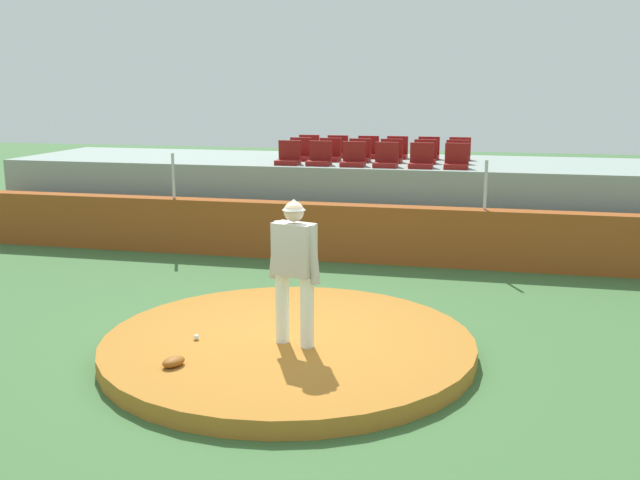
% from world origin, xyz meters
% --- Properties ---
extents(ground_plane, '(60.00, 60.00, 0.00)m').
position_xyz_m(ground_plane, '(0.00, 0.00, 0.00)').
color(ground_plane, '#3D6837').
extents(pitchers_mound, '(4.75, 4.75, 0.21)m').
position_xyz_m(pitchers_mound, '(0.00, 0.00, 0.11)').
color(pitchers_mound, '#AE6D27').
rests_on(pitchers_mound, ground_plane).
extents(pitcher, '(0.73, 0.40, 1.83)m').
position_xyz_m(pitcher, '(0.14, -0.22, 1.27)').
color(pitcher, white).
rests_on(pitcher, pitchers_mound).
extents(baseball, '(0.07, 0.07, 0.07)m').
position_xyz_m(baseball, '(-1.11, -0.36, 0.25)').
color(baseball, white).
rests_on(baseball, pitchers_mound).
extents(fielding_glove, '(0.29, 0.35, 0.11)m').
position_xyz_m(fielding_glove, '(-1.02, -1.24, 0.27)').
color(fielding_glove, brown).
rests_on(fielding_glove, pitchers_mound).
extents(brick_barrier, '(17.43, 0.40, 1.11)m').
position_xyz_m(brick_barrier, '(0.00, 5.12, 0.56)').
color(brick_barrier, '#99491C').
rests_on(brick_barrier, ground_plane).
extents(fence_post_left, '(0.06, 0.06, 0.92)m').
position_xyz_m(fence_post_left, '(-3.83, 5.12, 1.57)').
color(fence_post_left, silver).
rests_on(fence_post_left, brick_barrier).
extents(fence_post_right, '(0.06, 0.06, 0.92)m').
position_xyz_m(fence_post_right, '(2.37, 5.12, 1.57)').
color(fence_post_right, silver).
rests_on(fence_post_right, brick_barrier).
extents(bleacher_platform, '(16.57, 3.53, 1.73)m').
position_xyz_m(bleacher_platform, '(0.00, 7.60, 0.86)').
color(bleacher_platform, gray).
rests_on(bleacher_platform, ground_plane).
extents(stadium_chair_0, '(0.48, 0.44, 0.50)m').
position_xyz_m(stadium_chair_0, '(-1.74, 6.36, 1.88)').
color(stadium_chair_0, maroon).
rests_on(stadium_chair_0, bleacher_platform).
extents(stadium_chair_1, '(0.48, 0.44, 0.50)m').
position_xyz_m(stadium_chair_1, '(-1.07, 6.37, 1.88)').
color(stadium_chair_1, maroon).
rests_on(stadium_chair_1, bleacher_platform).
extents(stadium_chair_2, '(0.48, 0.44, 0.50)m').
position_xyz_m(stadium_chair_2, '(-0.34, 6.35, 1.88)').
color(stadium_chair_2, maroon).
rests_on(stadium_chair_2, bleacher_platform).
extents(stadium_chair_3, '(0.48, 0.44, 0.50)m').
position_xyz_m(stadium_chair_3, '(0.34, 6.34, 1.88)').
color(stadium_chair_3, maroon).
rests_on(stadium_chair_3, bleacher_platform).
extents(stadium_chair_4, '(0.48, 0.44, 0.50)m').
position_xyz_m(stadium_chair_4, '(1.06, 6.36, 1.88)').
color(stadium_chair_4, maroon).
rests_on(stadium_chair_4, bleacher_platform).
extents(stadium_chair_5, '(0.48, 0.44, 0.50)m').
position_xyz_m(stadium_chair_5, '(1.77, 6.39, 1.88)').
color(stadium_chair_5, maroon).
rests_on(stadium_chair_5, bleacher_platform).
extents(stadium_chair_6, '(0.48, 0.44, 0.50)m').
position_xyz_m(stadium_chair_6, '(-1.73, 7.27, 1.88)').
color(stadium_chair_6, maroon).
rests_on(stadium_chair_6, bleacher_platform).
extents(stadium_chair_7, '(0.48, 0.44, 0.50)m').
position_xyz_m(stadium_chair_7, '(-1.05, 7.26, 1.88)').
color(stadium_chair_7, maroon).
rests_on(stadium_chair_7, bleacher_platform).
extents(stadium_chair_8, '(0.48, 0.44, 0.50)m').
position_xyz_m(stadium_chair_8, '(-0.37, 7.23, 1.88)').
color(stadium_chair_8, maroon).
rests_on(stadium_chair_8, bleacher_platform).
extents(stadium_chair_9, '(0.48, 0.44, 0.50)m').
position_xyz_m(stadium_chair_9, '(0.32, 7.27, 1.88)').
color(stadium_chair_9, maroon).
rests_on(stadium_chair_9, bleacher_platform).
extents(stadium_chair_10, '(0.48, 0.44, 0.50)m').
position_xyz_m(stadium_chair_10, '(1.06, 7.26, 1.88)').
color(stadium_chair_10, maroon).
rests_on(stadium_chair_10, bleacher_platform).
extents(stadium_chair_11, '(0.48, 0.44, 0.50)m').
position_xyz_m(stadium_chair_11, '(1.74, 7.29, 1.88)').
color(stadium_chair_11, maroon).
rests_on(stadium_chair_11, bleacher_platform).
extents(stadium_chair_12, '(0.48, 0.44, 0.50)m').
position_xyz_m(stadium_chair_12, '(-1.76, 8.17, 1.88)').
color(stadium_chair_12, maroon).
rests_on(stadium_chair_12, bleacher_platform).
extents(stadium_chair_13, '(0.48, 0.44, 0.50)m').
position_xyz_m(stadium_chair_13, '(-1.06, 8.15, 1.88)').
color(stadium_chair_13, maroon).
rests_on(stadium_chair_13, bleacher_platform).
extents(stadium_chair_14, '(0.48, 0.44, 0.50)m').
position_xyz_m(stadium_chair_14, '(-0.33, 8.13, 1.88)').
color(stadium_chair_14, maroon).
rests_on(stadium_chair_14, bleacher_platform).
extents(stadium_chair_15, '(0.48, 0.44, 0.50)m').
position_xyz_m(stadium_chair_15, '(0.34, 8.18, 1.88)').
color(stadium_chair_15, maroon).
rests_on(stadium_chair_15, bleacher_platform).
extents(stadium_chair_16, '(0.48, 0.44, 0.50)m').
position_xyz_m(stadium_chair_16, '(1.06, 8.16, 1.88)').
color(stadium_chair_16, maroon).
rests_on(stadium_chair_16, bleacher_platform).
extents(stadium_chair_17, '(0.48, 0.44, 0.50)m').
position_xyz_m(stadium_chair_17, '(1.76, 8.14, 1.88)').
color(stadium_chair_17, maroon).
rests_on(stadium_chair_17, bleacher_platform).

